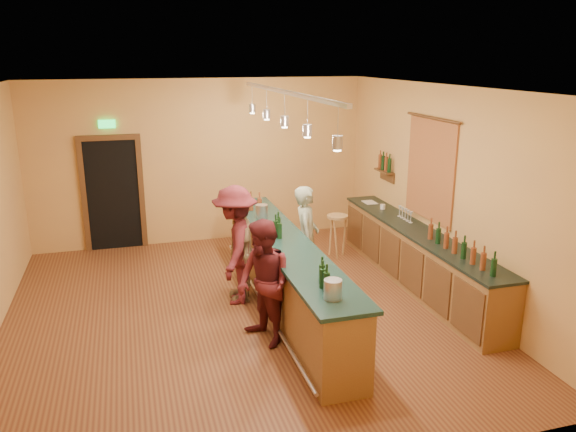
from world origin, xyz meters
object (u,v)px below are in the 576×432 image
object	(u,v)px
customer_b	(241,250)
tasting_bar	(285,269)
bar_stool	(337,223)
bartender	(306,237)
customer_c	(236,245)
back_counter	(417,257)
customer_a	(264,284)

from	to	relation	value
customer_b	tasting_bar	bearing A→B (deg)	52.40
tasting_bar	customer_b	world-z (taller)	customer_b
bar_stool	tasting_bar	bearing A→B (deg)	-129.77
bartender	customer_c	size ratio (longest dim) A/B	0.92
tasting_bar	customer_c	bearing A→B (deg)	147.86
bartender	bar_stool	distance (m)	1.52
customer_b	bar_stool	distance (m)	2.48
back_counter	tasting_bar	distance (m)	2.27
back_counter	bartender	distance (m)	1.81
tasting_bar	customer_c	world-z (taller)	customer_c
tasting_bar	bartender	bearing A→B (deg)	51.01
back_counter	bartender	xyz separation A→B (m)	(-1.71, 0.50, 0.34)
customer_b	bar_stool	size ratio (longest dim) A/B	2.00
back_counter	bar_stool	distance (m)	1.81
tasting_bar	customer_b	bearing A→B (deg)	139.33
customer_a	customer_b	distance (m)	1.44
bartender	customer_b	xyz separation A→B (m)	(-1.10, -0.21, -0.04)
tasting_bar	customer_b	xyz separation A→B (m)	(-0.55, 0.47, 0.19)
tasting_bar	customer_c	size ratio (longest dim) A/B	2.84
back_counter	tasting_bar	size ratio (longest dim) A/B	0.89
back_counter	customer_b	xyz separation A→B (m)	(-2.81, 0.29, 0.31)
customer_c	bar_stool	size ratio (longest dim) A/B	2.26
tasting_bar	customer_b	distance (m)	0.75
back_counter	customer_c	world-z (taller)	customer_c
customer_a	back_counter	bearing A→B (deg)	92.91
bar_stool	customer_c	bearing A→B (deg)	-146.68
tasting_bar	bartender	distance (m)	0.90
bartender	bar_stool	bearing A→B (deg)	-20.56
customer_a	customer_b	size ratio (longest dim) A/B	1.04
customer_a	customer_b	world-z (taller)	customer_a
back_counter	customer_a	xyz separation A→B (m)	(-2.81, -1.15, 0.34)
tasting_bar	bar_stool	bearing A→B (deg)	50.23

